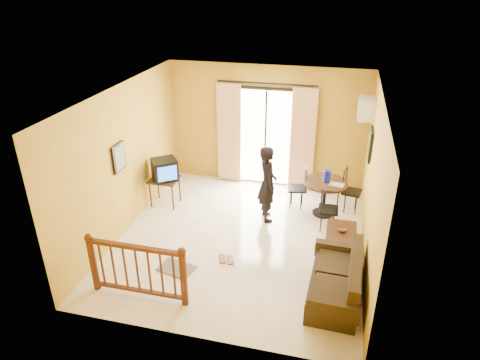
% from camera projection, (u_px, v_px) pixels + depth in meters
% --- Properties ---
extents(ground, '(5.00, 5.00, 0.00)m').
position_uv_depth(ground, '(240.00, 239.00, 8.14)').
color(ground, beige).
rests_on(ground, ground).
extents(room_shell, '(5.00, 5.00, 5.00)m').
position_uv_depth(room_shell, '(240.00, 157.00, 7.39)').
color(room_shell, white).
rests_on(room_shell, ground).
extents(balcony_door, '(2.25, 0.14, 2.46)m').
position_uv_depth(balcony_door, '(265.00, 137.00, 9.74)').
color(balcony_door, black).
rests_on(balcony_door, ground).
extents(tv_table, '(0.61, 0.51, 0.61)m').
position_uv_depth(tv_table, '(164.00, 182.00, 9.14)').
color(tv_table, black).
rests_on(tv_table, ground).
extents(television, '(0.67, 0.66, 0.45)m').
position_uv_depth(television, '(165.00, 169.00, 9.00)').
color(television, black).
rests_on(television, tv_table).
extents(picture_left, '(0.05, 0.42, 0.52)m').
position_uv_depth(picture_left, '(119.00, 157.00, 7.76)').
color(picture_left, black).
rests_on(picture_left, room_shell).
extents(dining_table, '(0.89, 0.89, 0.74)m').
position_uv_depth(dining_table, '(325.00, 189.00, 8.74)').
color(dining_table, black).
rests_on(dining_table, ground).
extents(water_jug, '(0.14, 0.14, 0.26)m').
position_uv_depth(water_jug, '(327.00, 176.00, 8.61)').
color(water_jug, '#1418BE').
rests_on(water_jug, dining_table).
extents(serving_tray, '(0.31, 0.24, 0.02)m').
position_uv_depth(serving_tray, '(337.00, 185.00, 8.53)').
color(serving_tray, beige).
rests_on(serving_tray, dining_table).
extents(dining_chairs, '(1.60, 1.30, 0.95)m').
position_uv_depth(dining_chairs, '(323.00, 215.00, 8.94)').
color(dining_chairs, black).
rests_on(dining_chairs, ground).
extents(air_conditioner, '(0.31, 0.60, 0.40)m').
position_uv_depth(air_conditioner, '(366.00, 108.00, 8.44)').
color(air_conditioner, white).
rests_on(air_conditioner, room_shell).
extents(botanical_print, '(0.05, 0.50, 0.60)m').
position_uv_depth(botanical_print, '(370.00, 144.00, 8.07)').
color(botanical_print, black).
rests_on(botanical_print, room_shell).
extents(coffee_table, '(0.53, 0.95, 0.42)m').
position_uv_depth(coffee_table, '(341.00, 240.00, 7.62)').
color(coffee_table, black).
rests_on(coffee_table, ground).
extents(bowl, '(0.20, 0.20, 0.05)m').
position_uv_depth(bowl, '(342.00, 229.00, 7.62)').
color(bowl, brown).
rests_on(bowl, coffee_table).
extents(sofa, '(0.79, 1.60, 0.76)m').
position_uv_depth(sofa, '(338.00, 283.00, 6.58)').
color(sofa, '#302312').
rests_on(sofa, ground).
extents(standing_person, '(0.58, 0.68, 1.59)m').
position_uv_depth(standing_person, '(268.00, 184.00, 8.48)').
color(standing_person, black).
rests_on(standing_person, ground).
extents(stair_balustrade, '(1.63, 0.13, 1.04)m').
position_uv_depth(stair_balustrade, '(137.00, 267.00, 6.49)').
color(stair_balustrade, '#471E0F').
rests_on(stair_balustrade, ground).
extents(doormat, '(0.68, 0.53, 0.02)m').
position_uv_depth(doormat, '(177.00, 268.00, 7.33)').
color(doormat, '#5E544B').
rests_on(doormat, ground).
extents(sandals, '(0.32, 0.27, 0.03)m').
position_uv_depth(sandals, '(226.00, 259.00, 7.55)').
color(sandals, brown).
rests_on(sandals, ground).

